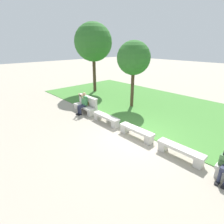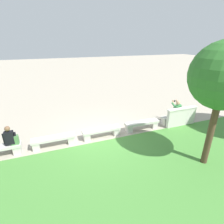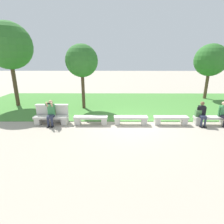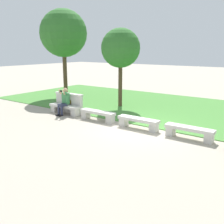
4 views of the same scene
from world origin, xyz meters
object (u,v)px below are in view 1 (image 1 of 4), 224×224
Objects in this scene: bench_far at (180,151)px; bench_near at (106,118)px; bench_main at (84,108)px; backpack at (224,160)px; person_photographer at (83,102)px; bench_mid at (136,131)px; tree_behind_wall at (134,58)px; tree_right_background at (93,42)px.

bench_near is at bearing 180.00° from bench_far.
bench_main is 7.85m from backpack.
person_photographer is at bearing -179.24° from backpack.
bench_main is 1.00× the size of bench_mid.
bench_near and bench_far have the same top height.
bench_mid is (4.28, 0.00, 0.00)m from bench_main.
tree_right_background is at bearing 172.67° from tree_behind_wall.
bench_far is 1.46m from backpack.
bench_far is at bearing 0.00° from bench_mid.
person_photographer is (-2.07, -0.08, 0.44)m from bench_near.
person_photographer is 6.42m from tree_right_background.
tree_right_background is (-10.17, 3.76, 3.89)m from bench_far.
backpack is at bearing -25.16° from tree_behind_wall.
bench_mid is 1.36× the size of person_photographer.
bench_near is 0.31× the size of tree_right_background.
tree_behind_wall is (1.27, 3.11, 2.92)m from bench_main.
bench_far is at bearing 0.00° from bench_main.
bench_near is at bearing 2.15° from person_photographer.
bench_mid is 4.19× the size of backpack.
tree_right_background is at bearing 162.15° from backpack.
backpack reaches higher than bench_near.
backpack is (7.77, 0.10, -0.11)m from person_photographer.
backpack is 7.71m from tree_behind_wall.
bench_main is 1.00× the size of bench_near.
person_photographer is (-6.35, -0.08, 0.44)m from bench_far.
tree_behind_wall is at bearing 134.04° from bench_mid.
tree_right_background reaches higher than bench_mid.
person_photographer reaches higher than backpack.
bench_main is 4.46m from tree_behind_wall.
bench_main is 6.42m from bench_far.
tree_right_background is (-3.82, 3.84, 3.45)m from person_photographer.
bench_near is 4.28m from bench_far.
person_photographer is at bearing -110.58° from tree_behind_wall.
bench_near is at bearing 180.00° from bench_mid.
tree_right_background is (-5.02, 0.65, 0.97)m from tree_behind_wall.
tree_right_background reaches higher than bench_main.
bench_near is 5.71m from backpack.
bench_far is 6.37m from person_photographer.
backpack is at bearing 0.19° from bench_main.
tree_behind_wall is 0.75× the size of tree_right_background.
bench_far is 0.42× the size of tree_behind_wall.
tree_right_background is (-8.03, 3.76, 3.89)m from bench_mid.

